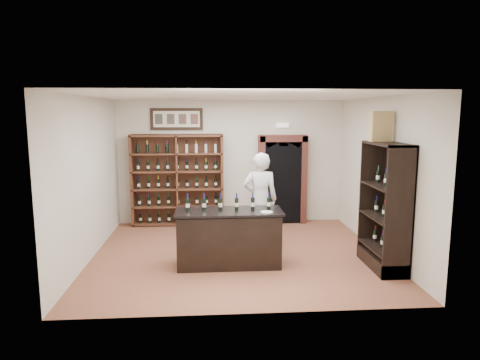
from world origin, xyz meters
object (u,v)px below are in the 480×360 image
Objects in this scene: counter_bottle_0 at (188,204)px; shopkeeper at (260,199)px; wine_shelf at (178,180)px; side_cabinet at (386,226)px; wine_crate at (381,126)px; tasting_counter at (229,238)px.

shopkeeper is at bearing 37.07° from counter_bottle_0.
wine_shelf is 2.89m from counter_bottle_0.
wine_crate is at bearing 96.58° from side_cabinet.
counter_bottle_0 is (-0.72, 0.07, 0.61)m from tasting_counter.
shopkeeper is 3.60× the size of wine_crate.
shopkeeper is at bearing 58.59° from tasting_counter.
side_cabinet is at bearing -87.56° from wine_crate.
wine_crate is (-0.04, 0.34, 1.71)m from side_cabinet.
wine_crate reaches higher than wine_shelf.
wine_shelf is 4.13× the size of wine_crate.
counter_bottle_0 is 0.14× the size of side_cabinet.
side_cabinet is at bearing -6.28° from tasting_counter.
tasting_counter is 0.85× the size of side_cabinet.
counter_bottle_0 is 0.16× the size of shopkeeper.
wine_shelf is at bearing -42.81° from shopkeeper.
shopkeeper is (-2.03, 1.44, 0.20)m from side_cabinet.
tasting_counter is at bearing -69.44° from wine_shelf.
side_cabinet is 1.75m from wine_crate.
side_cabinet is 4.13× the size of wine_crate.
counter_bottle_0 is 1.78m from shopkeeper.
wine_crate is (2.69, 0.04, 1.97)m from tasting_counter.
wine_shelf is at bearing 110.56° from tasting_counter.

